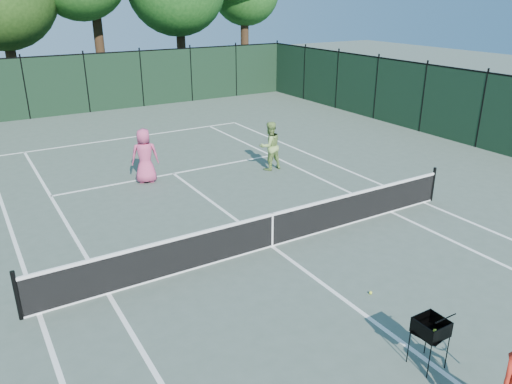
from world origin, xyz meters
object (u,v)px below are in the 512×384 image
player_pink (145,156)px  loose_ball_midcourt (371,293)px  ball_hopper (431,327)px  player_green (270,146)px

player_pink → loose_ball_midcourt: (1.69, -8.95, -0.88)m
ball_hopper → loose_ball_midcourt: size_ratio=13.44×
loose_ball_midcourt → ball_hopper: bearing=-108.9°
player_green → loose_ball_midcourt: bearing=70.0°
player_pink → loose_ball_midcourt: 9.16m
player_pink → player_green: (4.25, -1.02, -0.04)m
loose_ball_midcourt → player_green: bearing=72.1°
player_pink → ball_hopper: (0.98, -11.04, -0.15)m
player_green → loose_ball_midcourt: player_green is taller
player_green → loose_ball_midcourt: (-2.56, -7.93, -0.84)m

